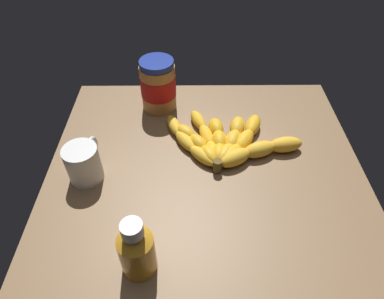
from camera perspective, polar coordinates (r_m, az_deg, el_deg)
ground_plane at (r=78.04cm, az=2.26°, el=-3.94°), size 71.23×66.03×3.65cm
banana_bunch at (r=80.43cm, az=5.58°, el=1.28°), size 33.42×21.48×3.74cm
peanut_butter_jar at (r=89.95cm, az=-5.75°, el=10.81°), size 9.30×9.30×14.02cm
honey_bottle at (r=58.76cm, az=-9.40°, el=-16.36°), size 6.16×6.16×13.04cm
coffee_mug at (r=75.33cm, az=-17.88°, el=-2.19°), size 7.35×10.88×8.50cm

